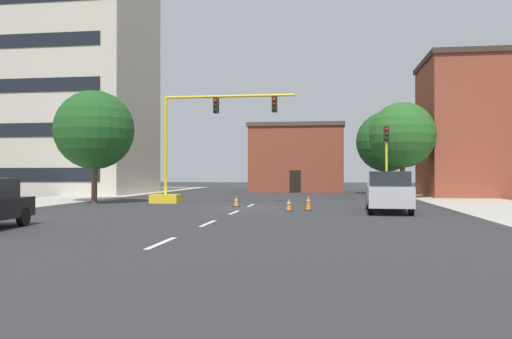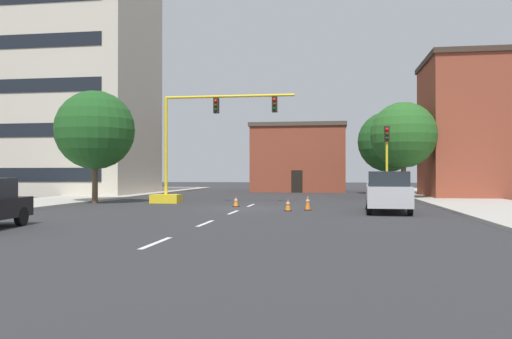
{
  "view_description": "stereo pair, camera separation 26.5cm",
  "coord_description": "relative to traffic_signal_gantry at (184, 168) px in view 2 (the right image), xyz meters",
  "views": [
    {
      "loc": [
        4.48,
        -27.41,
        1.9
      ],
      "look_at": [
        0.21,
        3.16,
        2.13
      ],
      "focal_mm": 35.82,
      "sensor_mm": 36.0,
      "label": 1
    },
    {
      "loc": [
        4.74,
        -27.37,
        1.9
      ],
      "look_at": [
        0.21,
        3.16,
        2.13
      ],
      "focal_mm": 35.82,
      "sensor_mm": 36.0,
      "label": 2
    }
  ],
  "objects": [
    {
      "name": "traffic_signal_gantry",
      "position": [
        0.0,
        0.0,
        0.0
      ],
      "size": [
        9.14,
        1.2,
        6.83
      ],
      "color": "yellow",
      "rests_on": "ground_plane"
    },
    {
      "name": "traffic_cone_roadside_c",
      "position": [
        8.11,
        -5.06,
        -1.86
      ],
      "size": [
        0.36,
        0.36,
        0.79
      ],
      "color": "black",
      "rests_on": "ground_plane"
    },
    {
      "name": "traffic_cone_roadside_a",
      "position": [
        3.94,
        -2.96,
        -1.96
      ],
      "size": [
        0.36,
        0.36,
        0.59
      ],
      "color": "black",
      "rests_on": "ground_plane"
    },
    {
      "name": "building_brick_center",
      "position": [
        5.94,
        22.65,
        1.27
      ],
      "size": [
        9.77,
        7.9,
        7.0
      ],
      "color": "brown",
      "rests_on": "ground_plane"
    },
    {
      "name": "sidewalk_right",
      "position": [
        18.06,
        3.93,
        -2.18
      ],
      "size": [
        6.0,
        56.0,
        0.14
      ],
      "primitive_type": "cube",
      "color": "#B2ADA3",
      "rests_on": "ground_plane"
    },
    {
      "name": "pickup_truck_silver",
      "position": [
        12.03,
        -5.83,
        -1.27
      ],
      "size": [
        2.29,
        5.5,
        1.99
      ],
      "color": "#BCBCC1",
      "rests_on": "ground_plane"
    },
    {
      "name": "building_row_right",
      "position": [
        22.88,
        10.11,
        3.17
      ],
      "size": [
        12.81,
        8.31,
        10.82
      ],
      "color": "brown",
      "rests_on": "ground_plane"
    },
    {
      "name": "traffic_cone_roadside_b",
      "position": [
        7.15,
        -5.78,
        -1.94
      ],
      "size": [
        0.36,
        0.36,
        0.62
      ],
      "color": "black",
      "rests_on": "ground_plane"
    },
    {
      "name": "lane_stripe_seg_3",
      "position": [
        4.59,
        -1.57,
        -2.24
      ],
      "size": [
        0.16,
        2.4,
        0.01
      ],
      "primitive_type": "cube",
      "color": "silver",
      "rests_on": "ground_plane"
    },
    {
      "name": "sidewalk_left",
      "position": [
        -8.89,
        3.93,
        -2.18
      ],
      "size": [
        6.0,
        56.0,
        0.14
      ],
      "primitive_type": "cube",
      "color": "#B2ADA3",
      "rests_on": "ground_plane"
    },
    {
      "name": "tree_right_mid",
      "position": [
        14.46,
        6.45,
        2.41
      ],
      "size": [
        4.74,
        4.74,
        7.04
      ],
      "color": "brown",
      "rests_on": "ground_plane"
    },
    {
      "name": "tree_right_far",
      "position": [
        14.41,
        15.94,
        2.52
      ],
      "size": [
        5.48,
        5.48,
        7.51
      ],
      "color": "#4C3823",
      "rests_on": "ground_plane"
    },
    {
      "name": "tree_left_near",
      "position": [
        -5.5,
        -1.02,
        2.39
      ],
      "size": [
        4.98,
        4.98,
        7.14
      ],
      "color": "brown",
      "rests_on": "ground_plane"
    },
    {
      "name": "lane_stripe_seg_1",
      "position": [
        4.59,
        -12.57,
        -2.24
      ],
      "size": [
        0.16,
        2.4,
        0.01
      ],
      "primitive_type": "cube",
      "color": "silver",
      "rests_on": "ground_plane"
    },
    {
      "name": "lane_stripe_seg_0",
      "position": [
        4.59,
        -18.07,
        -2.24
      ],
      "size": [
        0.16,
        2.4,
        0.01
      ],
      "primitive_type": "cube",
      "color": "silver",
      "rests_on": "ground_plane"
    },
    {
      "name": "building_tall_left",
      "position": [
        -14.62,
        11.56,
        8.65
      ],
      "size": [
        15.27,
        10.93,
        21.77
      ],
      "color": "beige",
      "rests_on": "ground_plane"
    },
    {
      "name": "traffic_light_pole_right",
      "position": [
        12.69,
        0.77,
        1.28
      ],
      "size": [
        0.32,
        0.47,
        4.8
      ],
      "color": "yellow",
      "rests_on": "ground_plane"
    },
    {
      "name": "ground_plane",
      "position": [
        4.59,
        -4.07,
        -2.25
      ],
      "size": [
        160.0,
        160.0,
        0.0
      ],
      "primitive_type": "plane",
      "color": "#2D2D30"
    },
    {
      "name": "lane_stripe_seg_2",
      "position": [
        4.59,
        -7.07,
        -2.24
      ],
      "size": [
        0.16,
        2.4,
        0.01
      ],
      "primitive_type": "cube",
      "color": "silver",
      "rests_on": "ground_plane"
    }
  ]
}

